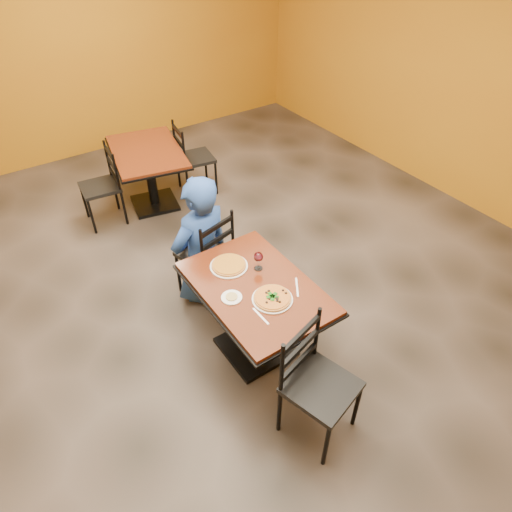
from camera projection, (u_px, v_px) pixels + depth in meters
floor at (226, 313)px, 4.32m from camera, size 7.00×8.00×0.01m
wall_back at (62, 47)px, 5.90m from camera, size 7.00×0.01×3.00m
wall_right at (499, 82)px, 4.87m from camera, size 0.01×8.00×3.00m
table_main at (256, 303)px, 3.64m from camera, size 0.83×1.23×0.75m
table_second at (149, 165)px, 5.41m from camera, size 1.01×1.31×0.75m
chair_main_near at (321, 388)px, 3.12m from camera, size 0.55×0.55×0.98m
chair_main_far at (205, 253)px, 4.27m from camera, size 0.52×0.52×0.94m
chair_second_left at (100, 188)px, 5.20m from camera, size 0.45×0.45×0.91m
chair_second_right at (196, 158)px, 5.73m from camera, size 0.48×0.48×0.93m
diner at (200, 240)px, 4.14m from camera, size 0.69×0.51×1.29m
plate_main at (272, 299)px, 3.40m from camera, size 0.31×0.31×0.01m
pizza_main at (272, 298)px, 3.39m from camera, size 0.28×0.28×0.02m
plate_far at (229, 266)px, 3.69m from camera, size 0.31×0.31×0.01m
pizza_far at (229, 265)px, 3.68m from camera, size 0.28×0.28×0.02m
side_plate at (232, 297)px, 3.42m from camera, size 0.16×0.16×0.01m
dip at (232, 297)px, 3.41m from camera, size 0.09×0.09×0.01m
wine_glass at (258, 260)px, 3.62m from camera, size 0.08×0.08×0.18m
fork at (261, 316)px, 3.27m from camera, size 0.02×0.19×0.00m
knife at (297, 287)px, 3.51m from camera, size 0.13×0.18×0.00m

